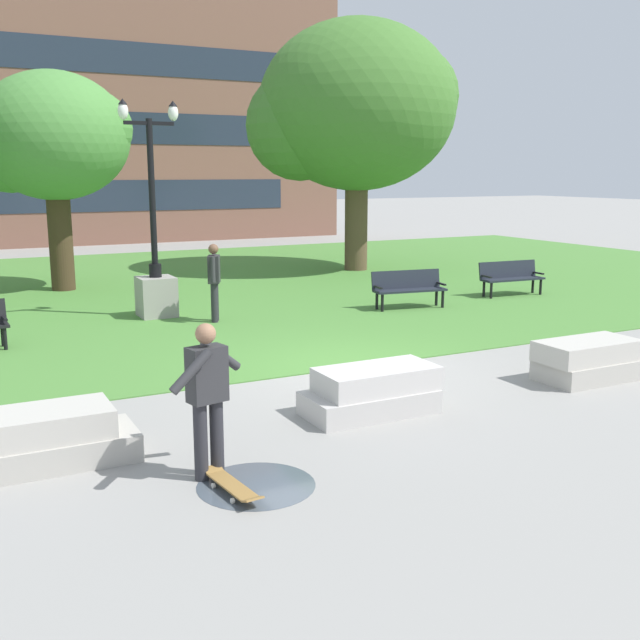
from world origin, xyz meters
name	(u,v)px	position (x,y,z in m)	size (l,w,h in m)	color
ground_plane	(350,369)	(0.00, 0.00, 0.00)	(140.00, 140.00, 0.00)	gray
grass_lawn	(177,288)	(0.00, 10.00, 0.01)	(40.00, 20.00, 0.02)	#4C8438
concrete_block_center	(47,438)	(-5.12, -2.09, 0.31)	(1.92, 0.90, 0.64)	#B2ADA3
concrete_block_left	(373,391)	(-0.88, -2.21, 0.31)	(1.85, 0.90, 0.64)	#BCB7B2
concrete_block_right	(590,360)	(3.09, -2.33, 0.31)	(1.85, 0.90, 0.64)	#B2ADA3
person_skateboarder	(207,391)	(-3.61, -3.29, 0.97)	(1.01, 0.74, 1.71)	#28282D
skateboard	(232,485)	(-3.54, -3.79, 0.09)	(0.31, 1.04, 0.14)	olive
puddle	(256,485)	(-3.24, -3.73, 0.00)	(1.26, 1.26, 0.01)	#47515B
park_bench_near_right	(408,287)	(4.05, 4.28, 0.54)	(1.86, 0.78, 0.90)	#1E232D
park_bench_far_left	(511,276)	(7.54, 4.62, 0.54)	(1.83, 0.66, 0.90)	#1E232D
lamp_post_left	(155,274)	(-1.66, 6.01, 1.00)	(1.32, 0.80, 4.78)	gray
tree_near_right	(355,108)	(6.45, 11.15, 5.28)	(6.71, 6.39, 8.06)	brown
tree_far_right	(52,139)	(-2.99, 11.07, 4.13)	(4.25, 4.04, 5.91)	#42301E
person_bystander_near_lawn	(214,278)	(-0.68, 4.81, 0.98)	(0.39, 0.66, 1.71)	#28282D
building_facade_distant	(74,102)	(-0.06, 24.50, 6.27)	(25.70, 1.03, 12.56)	brown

